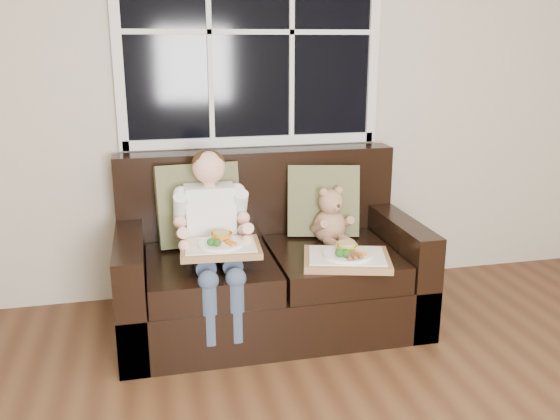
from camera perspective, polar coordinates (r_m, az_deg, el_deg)
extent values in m
cube|color=beige|center=(3.77, 0.56, 12.19)|extent=(4.50, 0.02, 2.70)
cube|color=black|center=(3.70, -2.85, 16.75)|extent=(1.50, 0.02, 1.25)
cube|color=silver|center=(3.73, -2.67, 6.65)|extent=(1.58, 0.04, 0.06)
cube|color=silver|center=(3.63, -15.54, 16.23)|extent=(0.06, 0.04, 1.37)
cube|color=silver|center=(3.90, 9.04, 16.54)|extent=(0.06, 0.04, 1.37)
cube|color=silver|center=(3.69, -2.81, 16.75)|extent=(1.50, 0.03, 0.03)
cube|color=black|center=(3.49, -0.94, -8.56)|extent=(1.70, 0.90, 0.30)
cube|color=black|center=(3.37, -14.05, -7.22)|extent=(0.15, 0.90, 0.60)
cube|color=black|center=(3.66, 11.06, -5.14)|extent=(0.15, 0.90, 0.60)
cube|color=black|center=(3.68, -2.20, 0.69)|extent=(1.70, 0.18, 0.66)
cube|color=black|center=(3.28, -6.68, -6.07)|extent=(0.68, 0.72, 0.15)
cube|color=black|center=(3.42, 5.10, -5.09)|extent=(0.68, 0.72, 0.15)
cube|color=brown|center=(3.46, -7.87, 0.52)|extent=(0.49, 0.25, 0.49)
cube|color=brown|center=(3.61, 4.16, 0.91)|extent=(0.46, 0.29, 0.44)
cube|color=white|center=(3.31, -6.72, -0.82)|extent=(0.27, 0.17, 0.38)
sphere|color=#EDB091|center=(3.23, -6.87, 4.11)|extent=(0.18, 0.18, 0.18)
ellipsoid|color=#372211|center=(3.24, -6.91, 4.62)|extent=(0.18, 0.18, 0.13)
cylinder|color=#34425C|center=(3.16, -7.43, -4.61)|extent=(0.10, 0.33, 0.10)
cylinder|color=#34425C|center=(3.17, -4.98, -4.43)|extent=(0.10, 0.33, 0.10)
cylinder|color=#34425C|center=(3.01, -6.80, -9.90)|extent=(0.09, 0.09, 0.31)
cylinder|color=#34425C|center=(3.02, -4.20, -9.69)|extent=(0.09, 0.09, 0.31)
cylinder|color=#EDB091|center=(3.17, -9.40, -0.92)|extent=(0.07, 0.33, 0.26)
cylinder|color=#EDB091|center=(3.20, -3.61, -0.55)|extent=(0.07, 0.33, 0.26)
ellipsoid|color=tan|center=(3.52, 4.80, -1.59)|extent=(0.23, 0.21, 0.21)
sphere|color=tan|center=(3.47, 4.93, 0.78)|extent=(0.17, 0.17, 0.15)
sphere|color=tan|center=(3.44, 4.11, 1.73)|extent=(0.05, 0.05, 0.05)
sphere|color=tan|center=(3.47, 5.74, 1.82)|extent=(0.05, 0.05, 0.05)
sphere|color=tan|center=(3.42, 5.21, 0.31)|extent=(0.06, 0.06, 0.06)
sphere|color=black|center=(3.40, 5.34, 0.36)|extent=(0.02, 0.02, 0.02)
cylinder|color=tan|center=(3.43, 4.59, -3.20)|extent=(0.08, 0.12, 0.06)
cylinder|color=tan|center=(3.46, 6.08, -3.08)|extent=(0.08, 0.12, 0.06)
cube|color=#9A7445|center=(3.09, -5.74, -3.71)|extent=(0.43, 0.34, 0.03)
cube|color=silver|center=(3.09, -5.75, -3.36)|extent=(0.38, 0.29, 0.01)
cylinder|color=white|center=(3.07, -5.73, -3.24)|extent=(0.23, 0.23, 0.01)
imported|color=orange|center=(3.11, -5.67, -2.52)|extent=(0.13, 0.13, 0.04)
cylinder|color=tan|center=(3.11, -5.67, -2.46)|extent=(0.09, 0.09, 0.02)
ellipsoid|color=#28601E|center=(3.02, -6.66, -3.07)|extent=(0.04, 0.04, 0.04)
ellipsoid|color=#28601E|center=(3.01, -6.07, -3.12)|extent=(0.04, 0.04, 0.04)
cylinder|color=orange|center=(3.03, -4.81, -3.18)|extent=(0.05, 0.06, 0.02)
cube|color=#9A7445|center=(3.21, 6.43, -4.76)|extent=(0.53, 0.46, 0.04)
cube|color=silver|center=(3.20, 6.44, -4.39)|extent=(0.47, 0.39, 0.01)
cylinder|color=white|center=(3.19, 6.52, -4.26)|extent=(0.26, 0.26, 0.02)
imported|color=yellow|center=(3.23, 6.42, -3.57)|extent=(0.15, 0.15, 0.03)
cylinder|color=tan|center=(3.22, 6.43, -3.42)|extent=(0.10, 0.10, 0.02)
ellipsoid|color=#28601E|center=(3.12, 5.76, -4.11)|extent=(0.05, 0.05, 0.04)
ellipsoid|color=#28601E|center=(3.12, 6.42, -4.16)|extent=(0.05, 0.05, 0.04)
cylinder|color=orange|center=(3.16, 7.66, -4.19)|extent=(0.05, 0.07, 0.02)
cylinder|color=brown|center=(3.12, 6.95, -4.35)|extent=(0.03, 0.09, 0.02)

